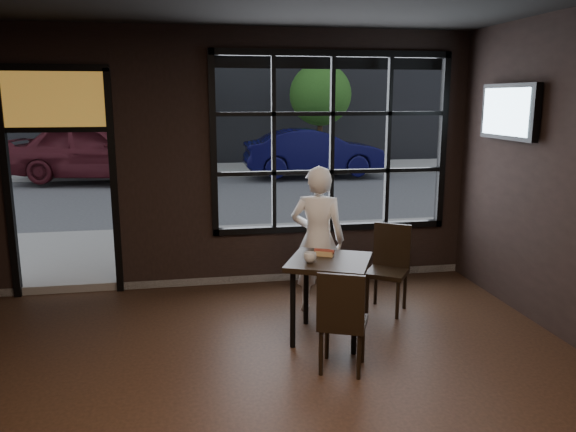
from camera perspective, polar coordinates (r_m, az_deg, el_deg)
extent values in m
cube|color=black|center=(7.21, 4.48, 7.40)|extent=(3.06, 0.12, 2.28)
cube|color=orange|center=(7.11, -22.65, 10.92)|extent=(1.20, 0.06, 0.70)
cube|color=#545456|center=(27.57, -8.89, 6.81)|extent=(60.00, 41.00, 0.04)
cube|color=black|center=(5.63, 4.17, -8.39)|extent=(1.01, 1.01, 0.82)
cube|color=black|center=(5.01, 5.60, -10.37)|extent=(0.53, 0.53, 0.93)
cube|color=black|center=(6.37, 10.03, -5.40)|extent=(0.59, 0.59, 0.98)
imported|color=white|center=(6.22, 3.04, -2.42)|extent=(0.70, 0.57, 1.65)
imported|color=silver|center=(5.38, 2.25, -4.23)|extent=(0.15, 0.15, 0.10)
cube|color=black|center=(6.81, 21.55, 9.83)|extent=(0.12, 1.05, 0.62)
imported|color=black|center=(16.83, 2.64, 6.51)|extent=(4.14, 1.46, 1.36)
imported|color=#49131A|center=(16.58, -18.79, 6.25)|extent=(5.02, 2.82, 1.61)
cylinder|color=#332114|center=(18.67, -11.18, 7.57)|extent=(0.19, 0.19, 2.04)
sphere|color=#2C5E1D|center=(18.63, -11.39, 12.69)|extent=(2.23, 2.23, 2.23)
cylinder|color=#332114|center=(19.03, 3.25, 7.60)|extent=(0.17, 0.17, 1.87)
sphere|color=#265314|center=(18.97, 3.30, 12.21)|extent=(2.05, 2.05, 2.05)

